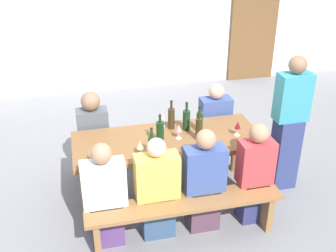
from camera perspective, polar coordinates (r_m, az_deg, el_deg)
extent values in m
plane|color=slate|center=(4.75, 0.00, -9.71)|extent=(24.00, 24.00, 0.00)
cube|color=brown|center=(7.98, 11.85, 13.61)|extent=(0.90, 0.06, 2.10)
cube|color=brown|center=(4.35, 0.00, -2.05)|extent=(1.99, 0.79, 0.05)
cylinder|color=brown|center=(4.19, -11.39, -10.13)|extent=(0.07, 0.07, 0.70)
cylinder|color=brown|center=(4.55, 12.39, -6.83)|extent=(0.07, 0.07, 0.70)
cylinder|color=brown|center=(4.74, -11.85, -5.28)|extent=(0.07, 0.07, 0.70)
cylinder|color=brown|center=(5.07, 9.25, -2.73)|extent=(0.07, 0.07, 0.70)
cube|color=olive|center=(3.95, 2.38, -10.62)|extent=(1.89, 0.30, 0.04)
cube|color=olive|center=(4.00, -9.87, -14.75)|extent=(0.06, 0.24, 0.41)
cube|color=olive|center=(4.35, 13.33, -11.10)|extent=(0.06, 0.24, 0.41)
cube|color=olive|center=(5.09, -1.82, -1.21)|extent=(1.89, 0.30, 0.04)
cube|color=olive|center=(5.12, -11.12, -4.45)|extent=(0.06, 0.24, 0.41)
cube|color=olive|center=(5.41, 7.04, -2.31)|extent=(0.06, 0.24, 0.41)
cylinder|color=#143319|center=(4.00, -2.26, -2.82)|extent=(0.07, 0.07, 0.21)
cylinder|color=#143319|center=(3.92, -2.30, -0.98)|extent=(0.02, 0.02, 0.08)
cylinder|color=black|center=(3.90, -2.31, -0.36)|extent=(0.03, 0.03, 0.01)
cylinder|color=#143319|center=(4.19, -1.10, -0.98)|extent=(0.08, 0.08, 0.25)
cylinder|color=#143319|center=(4.11, -1.12, 0.97)|extent=(0.03, 0.03, 0.07)
cylinder|color=black|center=(4.10, -1.12, 1.49)|extent=(0.03, 0.03, 0.01)
cylinder|color=#332814|center=(4.50, 0.46, 1.02)|extent=(0.07, 0.07, 0.23)
cylinder|color=#332814|center=(4.43, 0.47, 2.87)|extent=(0.03, 0.03, 0.09)
cylinder|color=black|center=(4.41, 0.47, 3.45)|extent=(0.03, 0.03, 0.01)
cylinder|color=#143319|center=(4.46, 4.40, 0.59)|extent=(0.07, 0.07, 0.22)
cylinder|color=#143319|center=(4.40, 4.47, 2.27)|extent=(0.03, 0.03, 0.07)
cylinder|color=black|center=(4.38, 4.49, 2.78)|extent=(0.03, 0.03, 0.01)
cylinder|color=#143319|center=(4.48, 2.56, 0.79)|extent=(0.08, 0.08, 0.22)
cylinder|color=#143319|center=(4.41, 2.61, 2.62)|extent=(0.03, 0.03, 0.09)
cylinder|color=black|center=(4.39, 2.62, 3.22)|extent=(0.03, 0.03, 0.01)
cylinder|color=#332814|center=(4.28, 4.27, -0.44)|extent=(0.06, 0.06, 0.24)
cylinder|color=#332814|center=(4.21, 4.34, 1.50)|extent=(0.02, 0.02, 0.08)
cylinder|color=black|center=(4.19, 4.37, 2.07)|extent=(0.02, 0.02, 0.01)
cylinder|color=silver|center=(4.01, -10.46, -4.84)|extent=(0.06, 0.06, 0.01)
cylinder|color=silver|center=(3.99, -10.50, -4.42)|extent=(0.01, 0.01, 0.06)
cone|color=beige|center=(3.96, -10.58, -3.58)|extent=(0.07, 0.07, 0.07)
cylinder|color=silver|center=(4.07, -3.86, -3.88)|extent=(0.06, 0.06, 0.01)
cylinder|color=silver|center=(4.06, -3.88, -3.47)|extent=(0.01, 0.01, 0.06)
cone|color=beige|center=(4.02, -3.91, -2.58)|extent=(0.07, 0.07, 0.08)
cylinder|color=silver|center=(4.46, 9.53, -1.23)|extent=(0.06, 0.06, 0.01)
cylinder|color=silver|center=(4.45, 9.57, -0.75)|extent=(0.01, 0.01, 0.08)
cone|color=maroon|center=(4.41, 9.65, 0.16)|extent=(0.06, 0.06, 0.08)
cylinder|color=silver|center=(4.34, 1.50, -1.71)|extent=(0.06, 0.06, 0.01)
cylinder|color=silver|center=(4.32, 1.51, -1.19)|extent=(0.01, 0.01, 0.08)
cone|color=#D18C93|center=(4.28, 1.52, -0.25)|extent=(0.06, 0.06, 0.08)
cylinder|color=silver|center=(4.59, -0.79, 0.03)|extent=(0.06, 0.06, 0.01)
cylinder|color=silver|center=(4.57, -0.80, 0.54)|extent=(0.01, 0.01, 0.09)
cone|color=#D18C93|center=(4.54, -0.80, 1.48)|extent=(0.07, 0.07, 0.08)
cube|color=#54366E|center=(4.10, -8.44, -12.98)|extent=(0.30, 0.24, 0.45)
cube|color=silver|center=(3.83, -8.89, -7.88)|extent=(0.40, 0.20, 0.44)
sphere|color=#A87A5B|center=(3.66, -9.25, -3.81)|extent=(0.19, 0.19, 0.19)
cube|color=#324A6C|center=(4.15, -1.47, -12.09)|extent=(0.31, 0.24, 0.45)
cube|color=gold|center=(3.88, -1.54, -6.98)|extent=(0.42, 0.20, 0.44)
sphere|color=beige|center=(3.71, -1.60, -3.01)|extent=(0.18, 0.18, 0.18)
cube|color=#513343|center=(4.25, 4.83, -11.12)|extent=(0.30, 0.24, 0.45)
cube|color=#384C8C|center=(3.98, 5.08, -5.97)|extent=(0.40, 0.20, 0.46)
sphere|color=#A87A5B|center=(3.81, 5.28, -1.85)|extent=(0.19, 0.19, 0.19)
cube|color=navy|center=(4.41, 11.50, -9.95)|extent=(0.26, 0.24, 0.45)
cube|color=#C6383D|center=(4.16, 12.07, -4.93)|extent=(0.35, 0.20, 0.46)
sphere|color=#A87A5B|center=(4.00, 12.52, -0.95)|extent=(0.19, 0.19, 0.19)
cube|color=#2C2A37|center=(4.99, -9.92, -5.02)|extent=(0.26, 0.24, 0.45)
cube|color=#4C515B|center=(4.76, -10.36, -0.35)|extent=(0.35, 0.20, 0.47)
sphere|color=#846047|center=(4.62, -10.71, 3.38)|extent=(0.21, 0.21, 0.21)
cube|color=#2B4E3F|center=(5.24, 6.30, -3.07)|extent=(0.28, 0.24, 0.45)
cube|color=#384C8C|center=(5.02, 6.56, 1.41)|extent=(0.38, 0.20, 0.46)
sphere|color=tan|center=(4.89, 6.76, 4.79)|extent=(0.18, 0.18, 0.18)
cube|color=navy|center=(4.90, 15.85, -3.59)|extent=(0.27, 0.24, 0.86)
cube|color=teal|center=(4.59, 16.93, 3.87)|extent=(0.36, 0.20, 0.53)
sphere|color=#846047|center=(4.47, 17.56, 8.11)|extent=(0.19, 0.19, 0.19)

